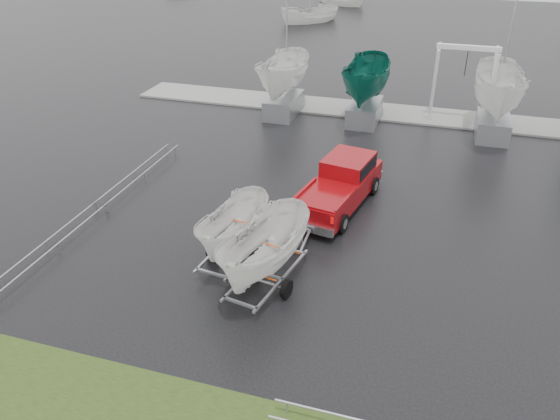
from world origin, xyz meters
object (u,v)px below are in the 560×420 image
at_px(pickup_truck, 341,183).
at_px(trailer_hitched, 266,210).
at_px(boat_hoist, 465,73).
at_px(trailer_parked, 233,195).

bearing_deg(pickup_truck, trailer_hitched, -90.00).
xyz_separation_m(trailer_hitched, boat_hoist, (5.45, 17.67, -0.12)).
xyz_separation_m(pickup_truck, trailer_parked, (-2.62, -4.96, 1.53)).
distance_m(pickup_truck, boat_hoist, 12.48).
bearing_deg(trailer_parked, pickup_truck, 68.59).
relative_size(trailer_hitched, trailer_parked, 1.13).
xyz_separation_m(trailer_hitched, trailer_parked, (-1.49, 1.14, -0.31)).
height_order(trailer_parked, boat_hoist, trailer_parked).
distance_m(pickup_truck, trailer_hitched, 6.47).
bearing_deg(boat_hoist, trailer_parked, -112.76).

